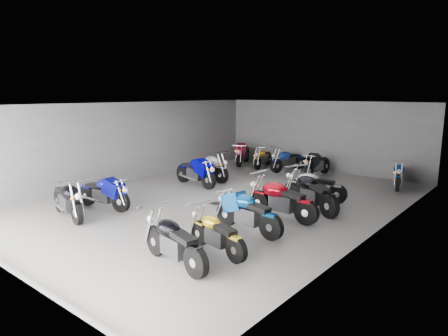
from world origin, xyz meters
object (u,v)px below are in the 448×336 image
Objects in this scene: motorcycle_left_b at (104,193)px; motorcycle_back_c at (288,160)px; motorcycle_left_a at (68,200)px; motorcycle_back_b at (263,158)px; motorcycle_right_b at (216,234)px; motorcycle_left_f at (208,167)px; motorcycle_back_d at (317,164)px; motorcycle_back_f at (399,175)px; drain_grate at (216,203)px; motorcycle_right_e at (311,193)px; motorcycle_left_e at (196,172)px; motorcycle_back_a at (243,153)px; motorcycle_right_f at (314,186)px; motorcycle_right_d at (281,200)px; motorcycle_right_c at (247,213)px; motorcycle_right_a at (174,242)px.

motorcycle_left_b is 9.02m from motorcycle_back_c.
motorcycle_back_b is (-0.15, 10.20, -0.07)m from motorcycle_left_a.
motorcycle_right_b is 0.97× the size of motorcycle_back_b.
motorcycle_left_b is 0.93× the size of motorcycle_left_f.
motorcycle_back_f is at bearing -178.69° from motorcycle_back_d.
drain_grate is 6.19m from motorcycle_back_d.
motorcycle_right_e reaches higher than motorcycle_back_c.
motorcycle_back_f is (6.17, 4.72, -0.05)m from motorcycle_left_e.
motorcycle_back_a is 1.07× the size of motorcycle_back_f.
motorcycle_left_b is at bearing 79.18° from motorcycle_back_b.
motorcycle_back_a is 1.25m from motorcycle_back_b.
drain_grate is 0.15× the size of motorcycle_back_c.
motorcycle_right_b is 5.44m from motorcycle_right_f.
drain_grate is 0.14× the size of motorcycle_left_f.
motorcycle_back_d reaches higher than motorcycle_right_f.
motorcycle_back_a reaches higher than motorcycle_right_b.
motorcycle_right_f is (-0.36, 5.43, 0.05)m from motorcycle_right_b.
motorcycle_back_d is at bearing 164.55° from motorcycle_back_b.
motorcycle_back_c is at bearing 164.19° from motorcycle_left_f.
motorcycle_left_b is at bearing 73.34° from motorcycle_back_d.
motorcycle_right_d is (5.00, -2.48, 0.00)m from motorcycle_left_f.
motorcycle_right_d is (-0.20, 3.07, 0.10)m from motorcycle_right_b.
motorcycle_left_b is 1.09× the size of motorcycle_back_b.
motorcycle_left_a is 1.02× the size of motorcycle_right_c.
motorcycle_back_c is (1.27, 10.13, -0.04)m from motorcycle_left_a.
motorcycle_back_b is at bearing 34.60° from motorcycle_right_a.
motorcycle_right_d reaches higher than motorcycle_right_c.
motorcycle_right_e is (0.35, 2.83, 0.03)m from motorcycle_right_c.
motorcycle_right_f is (4.85, -0.12, -0.05)m from motorcycle_left_f.
motorcycle_left_a reaches higher than motorcycle_back_d.
motorcycle_right_e is (5.05, 3.95, 0.04)m from motorcycle_left_b.
motorcycle_back_a is (-3.68, 6.35, 0.56)m from drain_grate.
drain_grate is 0.15× the size of motorcycle_right_a.
motorcycle_right_c is at bearing 109.84° from motorcycle_back_b.
motorcycle_right_b is at bearing 104.24° from motorcycle_back_d.
motorcycle_left_b is 1.12× the size of motorcycle_right_b.
motorcycle_back_d is at bearing 13.96° from motorcycle_right_f.
motorcycle_left_e is at bearing 62.50° from motorcycle_right_c.
motorcycle_left_b is at bearing 96.47° from motorcycle_back_c.
motorcycle_right_b is at bearing 76.33° from motorcycle_left_b.
motorcycle_back_d reaches higher than motorcycle_back_b.
motorcycle_right_f reaches higher than motorcycle_right_b.
motorcycle_right_b is (5.21, -5.55, -0.09)m from motorcycle_left_f.
motorcycle_left_a is at bearing 96.26° from motorcycle_right_a.
motorcycle_right_d reaches higher than motorcycle_left_a.
motorcycle_back_f reaches higher than drain_grate.
drain_grate is 6.37m from motorcycle_back_c.
motorcycle_right_c is (-0.02, 2.60, 0.01)m from motorcycle_right_a.
motorcycle_right_c is 7.92m from motorcycle_back_d.
motorcycle_left_f is 0.99× the size of motorcycle_right_d.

